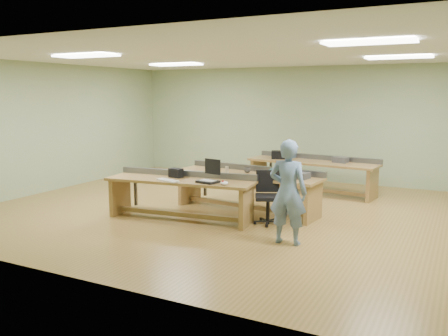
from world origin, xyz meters
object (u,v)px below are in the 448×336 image
(drinks_can, at_px, (227,169))
(person, at_px, (288,192))
(laptop_base, at_px, (208,182))
(workbench_back, at_px, (312,169))
(task_chair, at_px, (268,204))
(camera_bag, at_px, (176,173))
(parts_bin_grey, at_px, (297,175))
(workbench_mid, at_px, (248,183))
(mug, at_px, (247,170))
(parts_bin_teal, at_px, (281,173))
(workbench_front, at_px, (181,189))

(drinks_can, bearing_deg, person, -39.83)
(laptop_base, bearing_deg, workbench_back, 87.19)
(task_chair, bearing_deg, camera_bag, 167.35)
(parts_bin_grey, height_order, drinks_can, drinks_can)
(person, xyz_separation_m, parts_bin_grey, (-0.36, 1.53, -0.00))
(workbench_mid, relative_size, mug, 24.00)
(parts_bin_teal, bearing_deg, drinks_can, -175.50)
(workbench_front, xyz_separation_m, laptop_base, (0.62, -0.09, 0.21))
(camera_bag, bearing_deg, laptop_base, -4.59)
(workbench_front, bearing_deg, person, -19.08)
(camera_bag, bearing_deg, task_chair, 21.18)
(workbench_mid, distance_m, drinks_can, 0.48)
(mug, xyz_separation_m, drinks_can, (-0.36, -0.17, 0.01))
(workbench_mid, bearing_deg, drinks_can, -158.02)
(laptop_base, xyz_separation_m, parts_bin_grey, (1.25, 1.14, 0.04))
(workbench_mid, xyz_separation_m, task_chair, (0.70, -0.67, -0.22))
(workbench_mid, distance_m, parts_bin_teal, 0.75)
(workbench_front, xyz_separation_m, workbench_mid, (0.83, 1.13, 0.01))
(task_chair, xyz_separation_m, parts_bin_teal, (-0.00, 0.65, 0.48))
(laptop_base, bearing_deg, camera_bag, 176.84)
(parts_bin_grey, height_order, mug, parts_bin_grey)
(parts_bin_grey, relative_size, mug, 3.29)
(workbench_mid, height_order, task_chair, task_chair)
(workbench_back, height_order, mug, workbench_back)
(person, distance_m, laptop_base, 1.66)
(workbench_front, bearing_deg, mug, 49.53)
(person, bearing_deg, workbench_back, -80.33)
(person, bearing_deg, parts_bin_grey, -78.33)
(parts_bin_teal, xyz_separation_m, drinks_can, (-1.10, -0.09, -0.01))
(workbench_mid, height_order, laptop_base, workbench_mid)
(parts_bin_grey, bearing_deg, task_chair, -120.12)
(camera_bag, height_order, drinks_can, camera_bag)
(workbench_front, relative_size, laptop_base, 8.26)
(mug, height_order, drinks_can, drinks_can)
(workbench_mid, bearing_deg, camera_bag, -128.34)
(workbench_mid, bearing_deg, person, -43.30)
(camera_bag, xyz_separation_m, drinks_can, (0.60, 0.91, -0.02))
(workbench_back, bearing_deg, laptop_base, -97.71)
(workbench_back, height_order, laptop_base, workbench_back)
(workbench_back, relative_size, camera_bag, 12.43)
(camera_bag, height_order, parts_bin_teal, camera_bag)
(camera_bag, relative_size, drinks_can, 1.97)
(workbench_front, relative_size, workbench_back, 0.92)
(drinks_can, bearing_deg, workbench_mid, 16.27)
(task_chair, relative_size, mug, 7.35)
(person, height_order, camera_bag, person)
(parts_bin_teal, relative_size, drinks_can, 3.12)
(workbench_mid, relative_size, camera_bag, 12.36)
(person, distance_m, parts_bin_grey, 1.57)
(laptop_base, height_order, drinks_can, drinks_can)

